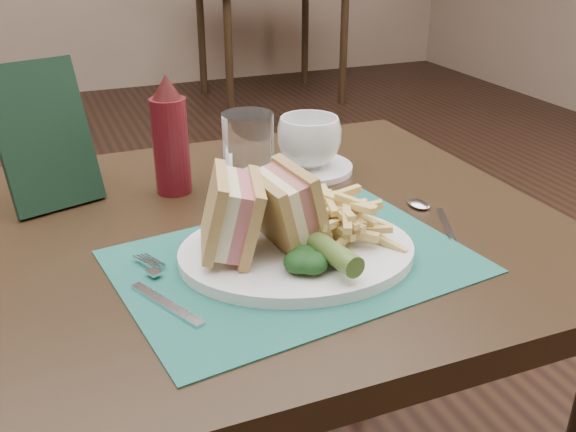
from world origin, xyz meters
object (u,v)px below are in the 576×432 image
at_px(table_bg_right, 270,43).
at_px(drinking_glass, 248,155).
at_px(check_presenter, 44,136).
at_px(coffee_cup, 309,142).
at_px(table_main, 247,426).
at_px(plate, 297,252).
at_px(saucer, 309,168).
at_px(ketchup_bottle, 170,135).
at_px(sandwich_half_a, 214,215).
at_px(placemat, 294,261).
at_px(sandwich_half_b, 272,210).

bearing_deg(table_bg_right, drinking_glass, -111.15).
xyz_separation_m(table_bg_right, check_presenter, (-1.53, -3.14, 0.48)).
bearing_deg(check_presenter, coffee_cup, -20.88).
height_order(table_main, plate, plate).
distance_m(table_main, saucer, 0.45).
xyz_separation_m(plate, check_presenter, (-0.27, 0.30, 0.10)).
xyz_separation_m(plate, ketchup_bottle, (-0.09, 0.28, 0.08)).
xyz_separation_m(sandwich_half_a, drinking_glass, (0.11, 0.20, -0.01)).
relative_size(table_main, placemat, 2.09).
height_order(table_main, table_bg_right, same).
relative_size(plate, saucer, 2.00).
xyz_separation_m(table_bg_right, drinking_glass, (-1.25, -3.22, 0.44)).
bearing_deg(placemat, sandwich_half_a, 163.66).
xyz_separation_m(table_main, saucer, (0.17, 0.16, 0.38)).
xyz_separation_m(saucer, check_presenter, (-0.41, 0.02, 0.10)).
height_order(saucer, coffee_cup, coffee_cup).
distance_m(plate, sandwich_half_a, 0.12).
distance_m(table_main, table_bg_right, 3.56).
bearing_deg(drinking_glass, check_presenter, 164.27).
height_order(sandwich_half_a, drinking_glass, drinking_glass).
height_order(placemat, sandwich_half_b, sandwich_half_b).
bearing_deg(saucer, check_presenter, 176.95).
bearing_deg(saucer, ketchup_bottle, -179.07).
bearing_deg(plate, saucer, 74.86).
height_order(table_main, drinking_glass, drinking_glass).
bearing_deg(saucer, sandwich_half_a, -132.69).
bearing_deg(sandwich_half_b, saucer, 52.35).
distance_m(placemat, sandwich_half_a, 0.12).
distance_m(table_main, sandwich_half_a, 0.46).
relative_size(table_main, sandwich_half_b, 8.75).
distance_m(placemat, coffee_cup, 0.33).
bearing_deg(table_bg_right, plate, -110.08).
relative_size(saucer, drinking_glass, 1.15).
relative_size(ketchup_bottle, check_presenter, 0.86).
relative_size(table_bg_right, sandwich_half_a, 8.48).
xyz_separation_m(placemat, ketchup_bottle, (-0.09, 0.28, 0.09)).
bearing_deg(sandwich_half_b, drinking_glass, 73.32).
bearing_deg(sandwich_half_a, placemat, -1.98).
xyz_separation_m(table_main, check_presenter, (-0.24, 0.18, 0.48)).
distance_m(table_bg_right, saucer, 3.38).
distance_m(placemat, check_presenter, 0.42).
bearing_deg(coffee_cup, sandwich_half_b, -122.07).
distance_m(table_main, placemat, 0.40).
relative_size(saucer, coffee_cup, 1.40).
bearing_deg(table_main, plate, -74.13).
xyz_separation_m(sandwich_half_b, ketchup_bottle, (-0.07, 0.27, 0.02)).
distance_m(table_bg_right, coffee_cup, 3.38).
distance_m(table_main, ketchup_bottle, 0.50).
relative_size(plate, drinking_glass, 2.31).
xyz_separation_m(table_bg_right, coffee_cup, (-1.12, -3.16, 0.43)).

